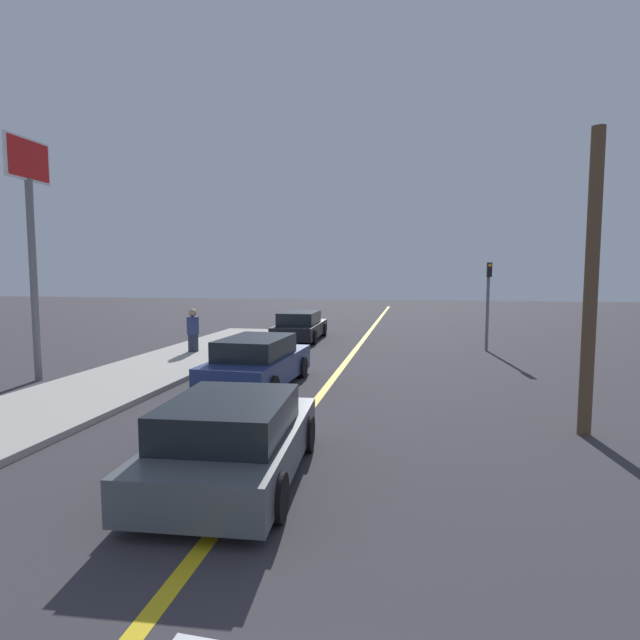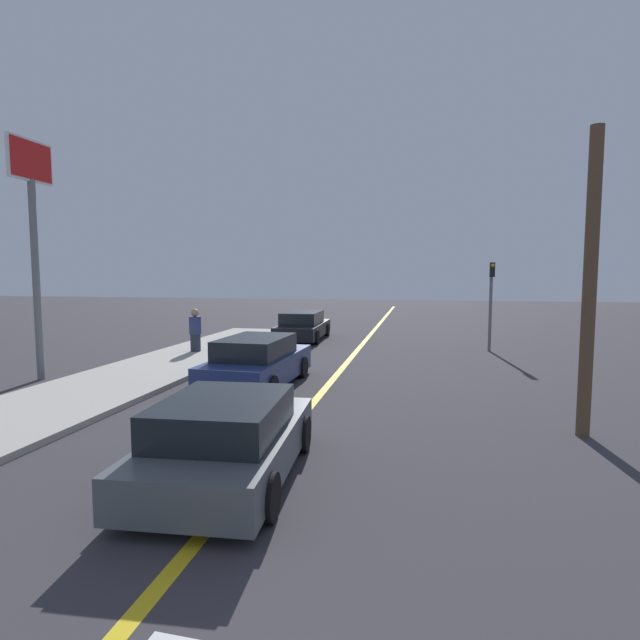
# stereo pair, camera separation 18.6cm
# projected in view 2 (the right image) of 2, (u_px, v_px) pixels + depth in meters

# --- Properties ---
(road_center_line) EXTENTS (0.20, 60.00, 0.01)m
(road_center_line) POSITION_uv_depth(u_px,v_px,m) (346.00, 363.00, 16.69)
(road_center_line) COLOR gold
(road_center_line) RESTS_ON ground_plane
(sidewalk_left) EXTENTS (3.29, 26.44, 0.13)m
(sidewalk_left) POSITION_uv_depth(u_px,v_px,m) (109.00, 385.00, 13.13)
(sidewalk_left) COLOR #ADA89E
(sidewalk_left) RESTS_ON ground_plane
(car_ahead_center) EXTENTS (2.14, 3.99, 1.23)m
(car_ahead_center) POSITION_uv_depth(u_px,v_px,m) (227.00, 439.00, 7.22)
(car_ahead_center) COLOR #4C5156
(car_ahead_center) RESTS_ON ground_plane
(car_far_distant) EXTENTS (1.98, 4.46, 1.35)m
(car_far_distant) POSITION_uv_depth(u_px,v_px,m) (258.00, 363.00, 13.15)
(car_far_distant) COLOR navy
(car_far_distant) RESTS_ON ground_plane
(car_parked_left_lot) EXTENTS (2.01, 4.69, 1.29)m
(car_parked_left_lot) POSITION_uv_depth(u_px,v_px,m) (303.00, 326.00, 22.65)
(car_parked_left_lot) COLOR black
(car_parked_left_lot) RESTS_ON ground_plane
(pedestrian_far_standing) EXTENTS (0.44, 0.44, 1.57)m
(pedestrian_far_standing) POSITION_uv_depth(u_px,v_px,m) (195.00, 331.00, 18.39)
(pedestrian_far_standing) COLOR #282D3D
(pedestrian_far_standing) RESTS_ON sidewalk_left
(traffic_light) EXTENTS (0.18, 0.40, 3.42)m
(traffic_light) POSITION_uv_depth(u_px,v_px,m) (491.00, 296.00, 19.07)
(traffic_light) COLOR slate
(traffic_light) RESTS_ON ground_plane
(roadside_sign) EXTENTS (0.20, 1.57, 6.63)m
(roadside_sign) POSITION_uv_depth(u_px,v_px,m) (33.00, 210.00, 13.67)
(roadside_sign) COLOR slate
(roadside_sign) RESTS_ON ground_plane
(utility_pole) EXTENTS (0.24, 0.24, 5.57)m
(utility_pole) POSITION_uv_depth(u_px,v_px,m) (590.00, 285.00, 8.94)
(utility_pole) COLOR brown
(utility_pole) RESTS_ON ground_plane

